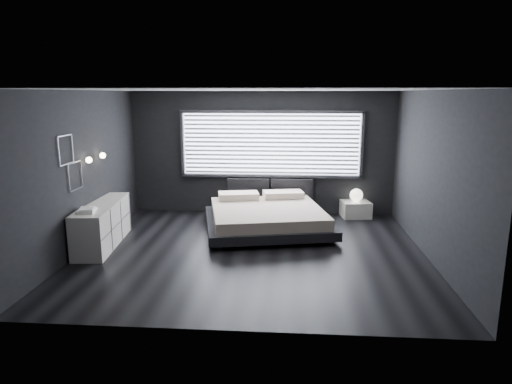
{
  "coord_description": "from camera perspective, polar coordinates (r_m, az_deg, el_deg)",
  "views": [
    {
      "loc": [
        0.64,
        -7.63,
        2.75
      ],
      "look_at": [
        0.0,
        0.85,
        0.9
      ],
      "focal_mm": 32.0,
      "sensor_mm": 36.0,
      "label": 1
    }
  ],
  "objects": [
    {
      "name": "bed",
      "position": [
        9.29,
        1.33,
        -3.07
      ],
      "size": [
        2.85,
        2.76,
        0.63
      ],
      "color": "black",
      "rests_on": "ground"
    },
    {
      "name": "window",
      "position": [
        10.4,
        1.88,
        5.97
      ],
      "size": [
        4.14,
        0.09,
        1.52
      ],
      "color": "white",
      "rests_on": "ground"
    },
    {
      "name": "headboard",
      "position": [
        10.51,
        1.77,
        0.29
      ],
      "size": [
        1.96,
        0.16,
        0.52
      ],
      "color": "black",
      "rests_on": "ground"
    },
    {
      "name": "wall_art_lower",
      "position": [
        8.28,
        -21.64,
        1.89
      ],
      "size": [
        0.01,
        0.48,
        0.48
      ],
      "color": "#47474C",
      "rests_on": "ground"
    },
    {
      "name": "wall_art_upper",
      "position": [
        8.0,
        -22.67,
        4.88
      ],
      "size": [
        0.01,
        0.48,
        0.48
      ],
      "color": "#47474C",
      "rests_on": "ground"
    },
    {
      "name": "orb_lamp",
      "position": [
        10.48,
        12.43,
        -0.38
      ],
      "size": [
        0.29,
        0.29,
        0.29
      ],
      "primitive_type": "sphere",
      "color": "white",
      "rests_on": "nightstand"
    },
    {
      "name": "room",
      "position": [
        7.77,
        -0.47,
        2.28
      ],
      "size": [
        6.04,
        6.0,
        2.8
      ],
      "color": "black",
      "rests_on": "ground"
    },
    {
      "name": "sconce_near",
      "position": [
        8.53,
        -20.18,
        3.77
      ],
      "size": [
        0.18,
        0.11,
        0.11
      ],
      "color": "silver",
      "rests_on": "ground"
    },
    {
      "name": "book_stack",
      "position": [
        8.23,
        -20.4,
        -2.12
      ],
      "size": [
        0.33,
        0.4,
        0.07
      ],
      "color": "white",
      "rests_on": "dresser"
    },
    {
      "name": "nightstand",
      "position": [
        10.55,
        12.34,
        -2.11
      ],
      "size": [
        0.69,
        0.61,
        0.36
      ],
      "primitive_type": "cube",
      "rotation": [
        0.0,
        0.0,
        0.16
      ],
      "color": "white",
      "rests_on": "ground"
    },
    {
      "name": "dresser",
      "position": [
        8.85,
        -18.63,
        -3.86
      ],
      "size": [
        0.74,
        1.99,
        0.78
      ],
      "color": "white",
      "rests_on": "ground"
    },
    {
      "name": "sconce_far",
      "position": [
        9.07,
        -18.64,
        4.35
      ],
      "size": [
        0.18,
        0.11,
        0.11
      ],
      "color": "silver",
      "rests_on": "ground"
    }
  ]
}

